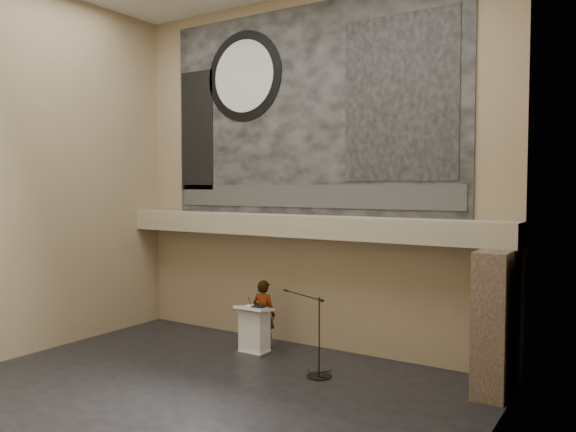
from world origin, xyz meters
The scene contains 19 objects.
floor centered at (0.00, 0.00, 0.00)m, with size 10.00×10.00×0.00m, color black.
wall_back centered at (0.00, 4.00, 4.25)m, with size 10.00×0.02×8.50m, color #8C7A59.
wall_left centered at (-5.00, 0.00, 4.25)m, with size 0.02×8.00×8.50m, color #8C7A59.
wall_right centered at (5.00, 0.00, 4.25)m, with size 0.02×8.00×8.50m, color #8C7A59.
soffit centered at (0.00, 3.60, 2.95)m, with size 10.00×0.80×0.50m, color gray.
sprinkler_left centered at (-1.60, 3.55, 2.67)m, with size 0.04×0.04×0.06m, color #B2893D.
sprinkler_right centered at (1.90, 3.55, 2.67)m, with size 0.04×0.04×0.06m, color #B2893D.
banner centered at (0.00, 3.97, 5.70)m, with size 8.00×0.05×5.00m, color black.
banner_text_strip centered at (0.00, 3.93, 3.65)m, with size 7.76×0.02×0.55m, color #303030.
banner_clock_rim centered at (-1.80, 3.93, 6.70)m, with size 2.30×2.30×0.02m, color black.
banner_clock_face centered at (-1.80, 3.91, 6.70)m, with size 1.84×1.84×0.02m, color silver.
banner_building_print centered at (2.40, 3.93, 5.80)m, with size 2.60×0.02×3.60m, color black.
banner_brick_print centered at (-3.40, 3.93, 5.40)m, with size 1.10×0.02×3.20m, color black.
stone_pier centered at (4.65, 3.15, 1.35)m, with size 0.60×1.40×2.70m, color #45362A.
lectern centered at (-0.60, 2.69, 0.55)m, with size 0.79×0.57×1.14m.
binder centered at (-0.49, 2.72, 1.12)m, with size 0.26×0.21×0.04m, color black.
papers centered at (-0.75, 2.70, 1.10)m, with size 0.22×0.31×0.01m, color white.
speaker_person centered at (-0.68, 3.19, 0.82)m, with size 0.60×0.39×1.65m, color white.
mic_stand centered at (1.38, 2.16, 0.26)m, with size 1.44×0.79×1.63m.
Camera 1 is at (6.93, -7.71, 3.88)m, focal length 35.00 mm.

